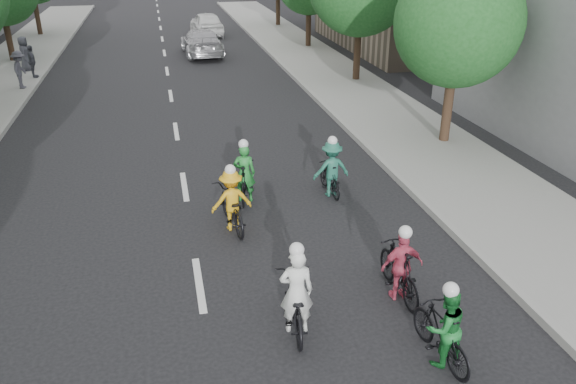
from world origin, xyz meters
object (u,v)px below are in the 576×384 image
object	(u,v)px
cyclist_1	(244,178)
cyclist_5	(400,269)
follow_car_lead	(202,42)
spectator_1	(32,62)
cyclist_2	(443,331)
cyclist_0	(295,300)
spectator_2	(25,54)
spectator_0	(20,70)
cyclist_3	(232,205)
cyclist_4	(331,172)
follow_car_trail	(207,23)

from	to	relation	value
cyclist_1	cyclist_5	xyz separation A→B (m)	(2.26, -5.06, -0.00)
follow_car_lead	spectator_1	distance (m)	9.57
cyclist_2	spectator_1	world-z (taller)	spectator_1
cyclist_0	spectator_2	distance (m)	24.36
cyclist_0	spectator_2	xyz separation A→B (m)	(-8.53, 22.82, 0.42)
follow_car_lead	spectator_0	world-z (taller)	spectator_0
cyclist_3	spectator_0	xyz separation A→B (m)	(-7.45, 15.00, 0.37)
cyclist_3	follow_car_lead	size ratio (longest dim) A/B	0.39
cyclist_4	spectator_2	world-z (taller)	spectator_2
cyclist_3	cyclist_5	bearing A→B (deg)	120.91
spectator_1	spectator_2	bearing A→B (deg)	3.05
cyclist_2	cyclist_3	xyz separation A→B (m)	(-2.75, 5.43, 0.02)
cyclist_3	cyclist_4	world-z (taller)	cyclist_4
cyclist_1	cyclist_2	bearing A→B (deg)	119.26
follow_car_trail	cyclist_2	bearing A→B (deg)	86.45
cyclist_3	spectator_1	size ratio (longest dim) A/B	1.30
cyclist_1	follow_car_lead	size ratio (longest dim) A/B	0.35
cyclist_0	follow_car_lead	size ratio (longest dim) A/B	0.36
cyclist_5	follow_car_trail	world-z (taller)	cyclist_5
follow_car_trail	spectator_2	bearing A→B (deg)	40.03
cyclist_2	spectator_1	xyz separation A→B (m)	(-10.05, 22.47, 0.32)
cyclist_5	spectator_1	bearing A→B (deg)	-64.50
cyclist_3	cyclist_4	distance (m)	3.15
cyclist_0	spectator_0	distance (m)	20.68
spectator_0	cyclist_0	bearing A→B (deg)	-152.75
cyclist_5	spectator_2	xyz separation A→B (m)	(-10.74, 22.32, 0.39)
follow_car_lead	spectator_1	world-z (taller)	spectator_1
follow_car_trail	spectator_2	world-z (taller)	spectator_2
follow_car_trail	spectator_0	world-z (taller)	spectator_0
follow_car_trail	spectator_2	size ratio (longest dim) A/B	2.73
cyclist_2	follow_car_lead	distance (m)	26.98
cyclist_0	cyclist_5	bearing A→B (deg)	-159.85
cyclist_0	follow_car_trail	world-z (taller)	cyclist_0
spectator_1	cyclist_5	bearing A→B (deg)	-170.89
follow_car_lead	cyclist_2	bearing A→B (deg)	90.63
follow_car_lead	cyclist_5	bearing A→B (deg)	91.01
cyclist_3	cyclist_4	size ratio (longest dim) A/B	1.18
follow_car_trail	spectator_0	bearing A→B (deg)	50.44
cyclist_4	spectator_1	xyz separation A→B (m)	(-10.18, 15.75, 0.26)
cyclist_1	follow_car_trail	world-z (taller)	cyclist_1
cyclist_3	follow_car_trail	distance (m)	28.78
cyclist_4	spectator_1	bearing A→B (deg)	-61.00
cyclist_0	cyclist_1	world-z (taller)	cyclist_0
cyclist_5	spectator_1	distance (m)	22.94
cyclist_2	follow_car_trail	xyz separation A→B (m)	(-0.61, 34.13, 0.19)
cyclist_1	cyclist_2	world-z (taller)	cyclist_1
spectator_0	follow_car_trail	bearing A→B (deg)	-30.63
cyclist_4	spectator_2	size ratio (longest dim) A/B	1.00
cyclist_2	follow_car_lead	world-z (taller)	cyclist_2
cyclist_0	cyclist_2	distance (m)	2.56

